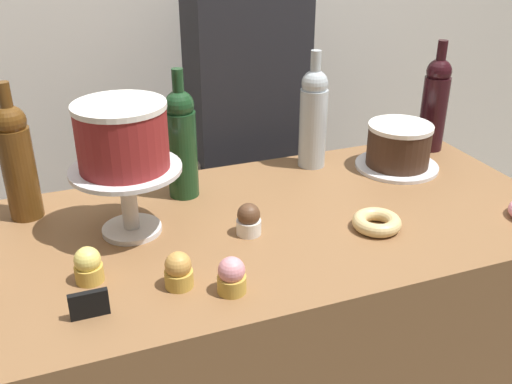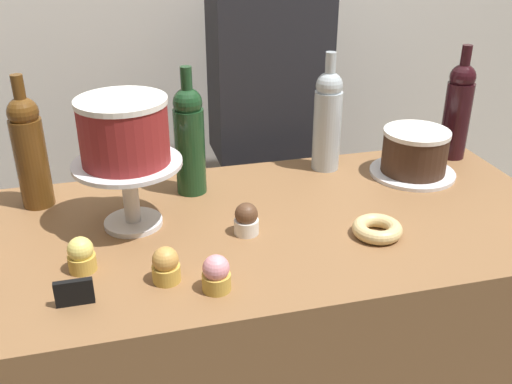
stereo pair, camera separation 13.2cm
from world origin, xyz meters
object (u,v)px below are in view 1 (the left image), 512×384
(price_sign_chalkboard, at_px, (89,304))
(donut_glazed, at_px, (377,222))
(cake_stand_pedestal, at_px, (128,188))
(wine_bottle_clear, at_px, (313,117))
(cupcake_chocolate, at_px, (249,220))
(cupcake_strawberry, at_px, (232,276))
(wine_bottle_green, at_px, (181,142))
(wine_bottle_amber, at_px, (17,160))
(white_layer_cake, at_px, (122,136))
(cupcake_lemon, at_px, (88,266))
(cupcake_caramel, at_px, (179,271))
(wine_bottle_dark_red, at_px, (435,103))
(barista_figure, at_px, (247,153))
(chocolate_round_cake, at_px, (399,145))

(price_sign_chalkboard, bearing_deg, donut_glazed, 8.22)
(cake_stand_pedestal, relative_size, wine_bottle_clear, 0.75)
(cake_stand_pedestal, relative_size, price_sign_chalkboard, 3.47)
(cupcake_chocolate, xyz_separation_m, price_sign_chalkboard, (-0.37, -0.18, -0.01))
(wine_bottle_clear, bearing_deg, donut_glazed, -92.83)
(wine_bottle_clear, relative_size, cupcake_strawberry, 4.38)
(wine_bottle_green, bearing_deg, price_sign_chalkboard, -123.85)
(wine_bottle_amber, relative_size, cupcake_chocolate, 4.38)
(cupcake_strawberry, bearing_deg, cupcake_chocolate, 61.47)
(white_layer_cake, bearing_deg, wine_bottle_clear, 19.98)
(wine_bottle_amber, distance_m, cupcake_lemon, 0.36)
(wine_bottle_clear, xyz_separation_m, cupcake_caramel, (-0.49, -0.44, -0.11))
(cake_stand_pedestal, xyz_separation_m, wine_bottle_dark_red, (0.93, 0.18, 0.04))
(cake_stand_pedestal, bearing_deg, donut_glazed, -19.40)
(wine_bottle_dark_red, relative_size, barista_figure, 0.20)
(cupcake_lemon, height_order, donut_glazed, cupcake_lemon)
(price_sign_chalkboard, height_order, barista_figure, barista_figure)
(wine_bottle_clear, distance_m, wine_bottle_dark_red, 0.39)
(wine_bottle_amber, height_order, donut_glazed, wine_bottle_amber)
(white_layer_cake, height_order, chocolate_round_cake, white_layer_cake)
(cake_stand_pedestal, distance_m, cupcake_caramel, 0.26)
(price_sign_chalkboard, bearing_deg, cupcake_strawberry, -4.08)
(wine_bottle_clear, relative_size, price_sign_chalkboard, 4.65)
(wine_bottle_green, xyz_separation_m, cupcake_strawberry, (-0.02, -0.44, -0.11))
(chocolate_round_cake, relative_size, barista_figure, 0.11)
(cupcake_lemon, height_order, price_sign_chalkboard, cupcake_lemon)
(cupcake_strawberry, xyz_separation_m, cupcake_caramel, (-0.09, 0.05, 0.00))
(cupcake_strawberry, relative_size, cupcake_lemon, 1.00)
(cupcake_chocolate, distance_m, price_sign_chalkboard, 0.41)
(wine_bottle_clear, relative_size, cupcake_chocolate, 4.38)
(donut_glazed, relative_size, price_sign_chalkboard, 1.60)
(cake_stand_pedestal, distance_m, barista_figure, 0.75)
(white_layer_cake, height_order, wine_bottle_dark_red, wine_bottle_dark_red)
(wine_bottle_amber, bearing_deg, price_sign_chalkboard, -77.75)
(chocolate_round_cake, distance_m, wine_bottle_dark_red, 0.21)
(cupcake_caramel, xyz_separation_m, cupcake_lemon, (-0.16, 0.08, 0.00))
(white_layer_cake, bearing_deg, wine_bottle_green, 41.85)
(cake_stand_pedestal, xyz_separation_m, donut_glazed, (0.52, -0.18, -0.09))
(chocolate_round_cake, xyz_separation_m, cupcake_strawberry, (-0.62, -0.39, -0.03))
(cupcake_caramel, bearing_deg, wine_bottle_clear, 41.74)
(cupcake_lemon, distance_m, barista_figure, 0.93)
(cake_stand_pedestal, relative_size, cupcake_chocolate, 3.27)
(chocolate_round_cake, distance_m, cupcake_lemon, 0.91)
(white_layer_cake, bearing_deg, chocolate_round_cake, 7.17)
(wine_bottle_green, distance_m, cupcake_chocolate, 0.28)
(chocolate_round_cake, bearing_deg, wine_bottle_clear, 154.83)
(white_layer_cake, xyz_separation_m, wine_bottle_clear, (0.54, 0.20, -0.09))
(cupcake_strawberry, bearing_deg, wine_bottle_amber, 127.88)
(cupcake_chocolate, distance_m, donut_glazed, 0.29)
(cupcake_strawberry, distance_m, barista_figure, 0.91)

